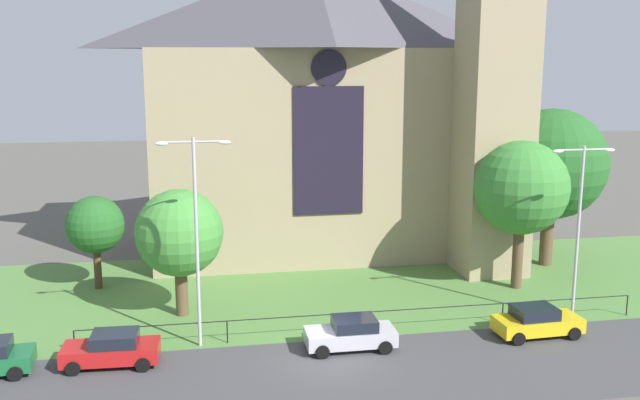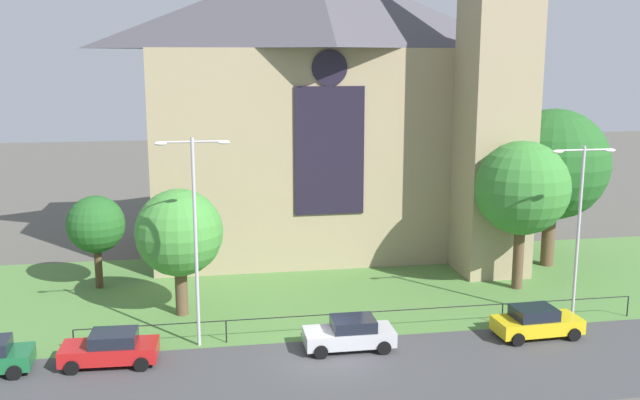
% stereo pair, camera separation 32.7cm
% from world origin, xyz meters
% --- Properties ---
extents(ground, '(160.00, 160.00, 0.00)m').
position_xyz_m(ground, '(0.00, 10.00, 0.00)').
color(ground, '#56544C').
extents(road_asphalt, '(120.00, 8.00, 0.01)m').
position_xyz_m(road_asphalt, '(0.00, -2.00, 0.00)').
color(road_asphalt, '#424244').
rests_on(road_asphalt, ground).
extents(grass_verge, '(120.00, 20.00, 0.01)m').
position_xyz_m(grass_verge, '(0.00, 8.00, 0.00)').
color(grass_verge, '#517F3D').
rests_on(grass_verge, ground).
extents(church_building, '(23.20, 16.20, 26.00)m').
position_xyz_m(church_building, '(3.29, 18.80, 10.27)').
color(church_building, tan).
rests_on(church_building, ground).
extents(iron_railing, '(28.10, 0.07, 1.13)m').
position_xyz_m(iron_railing, '(2.52, 2.50, 0.96)').
color(iron_railing, black).
rests_on(iron_railing, ground).
extents(tree_left_near, '(4.57, 4.57, 6.77)m').
position_xyz_m(tree_left_near, '(-6.65, 6.77, 4.45)').
color(tree_left_near, brown).
rests_on(tree_left_near, ground).
extents(tree_right_near, '(5.46, 5.46, 8.77)m').
position_xyz_m(tree_right_near, '(12.83, 7.91, 6.00)').
color(tree_right_near, brown).
rests_on(tree_right_near, ground).
extents(tree_left_far, '(3.37, 3.37, 5.55)m').
position_xyz_m(tree_left_far, '(-11.57, 12.18, 3.83)').
color(tree_left_far, '#4C3823').
rests_on(tree_left_far, ground).
extents(tree_right_far, '(7.12, 7.12, 10.26)m').
position_xyz_m(tree_right_far, '(16.86, 12.09, 6.67)').
color(tree_right_far, brown).
rests_on(tree_right_far, ground).
extents(streetlamp_near, '(3.37, 0.26, 9.91)m').
position_xyz_m(streetlamp_near, '(-5.78, 2.40, 6.15)').
color(streetlamp_near, '#B2B2B7').
rests_on(streetlamp_near, ground).
extents(streetlamp_far, '(3.37, 0.26, 9.13)m').
position_xyz_m(streetlamp_far, '(13.34, 2.40, 5.72)').
color(streetlamp_far, '#B2B2B7').
rests_on(streetlamp_far, ground).
extents(parked_car_red, '(4.28, 2.19, 1.51)m').
position_xyz_m(parked_car_red, '(-9.65, 0.88, 0.74)').
color(parked_car_red, '#B21919').
rests_on(parked_car_red, ground).
extents(parked_car_silver, '(4.21, 2.04, 1.51)m').
position_xyz_m(parked_car_silver, '(1.19, 0.77, 0.74)').
color(parked_car_silver, '#B7B7BC').
rests_on(parked_car_silver, ground).
extents(parked_car_yellow, '(4.27, 2.17, 1.51)m').
position_xyz_m(parked_car_yellow, '(10.49, 0.71, 0.74)').
color(parked_car_yellow, gold).
rests_on(parked_car_yellow, ground).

